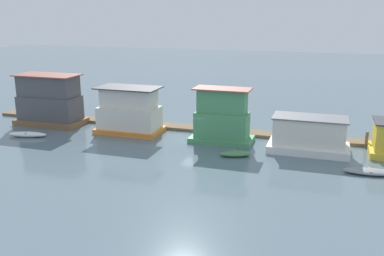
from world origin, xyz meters
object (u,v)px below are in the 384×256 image
object	(u,v)px
dinghy_green	(235,154)
houseboat_green	(222,119)
dinghy_grey	(370,172)
houseboat_brown	(50,101)
houseboat_white	(309,136)
mooring_post_near_left	(367,140)
dinghy_white	(28,134)
houseboat_orange	(129,112)

from	to	relation	value
dinghy_green	houseboat_green	bearing A→B (deg)	119.68
dinghy_green	dinghy_grey	bearing A→B (deg)	-4.92
houseboat_brown	dinghy_green	bearing A→B (deg)	-11.55
houseboat_brown	houseboat_white	world-z (taller)	houseboat_brown
dinghy_grey	dinghy_green	bearing A→B (deg)	175.08
houseboat_brown	mooring_post_near_left	bearing A→B (deg)	2.52
dinghy_green	dinghy_grey	distance (m)	11.00
dinghy_white	houseboat_green	bearing A→B (deg)	13.03
dinghy_white	houseboat_brown	bearing A→B (deg)	98.65
dinghy_green	dinghy_grey	xyz separation A→B (m)	(10.95, -0.94, -0.03)
houseboat_green	houseboat_white	size ratio (longest dim) A/B	0.84
houseboat_white	houseboat_brown	bearing A→B (deg)	177.65
houseboat_white	dinghy_grey	world-z (taller)	houseboat_white
houseboat_orange	dinghy_grey	size ratio (longest dim) A/B	1.62
dinghy_white	dinghy_green	size ratio (longest dim) A/B	1.38
dinghy_green	houseboat_white	bearing A→B (deg)	29.32
houseboat_orange	houseboat_white	size ratio (longest dim) A/B	0.94
mooring_post_near_left	houseboat_green	bearing A→B (deg)	-171.09
houseboat_orange	dinghy_green	xyz separation A→B (m)	(12.24, -4.20, -1.95)
houseboat_brown	houseboat_white	size ratio (longest dim) A/B	1.05
houseboat_white	dinghy_grey	size ratio (longest dim) A/B	1.72
houseboat_white	dinghy_grey	bearing A→B (deg)	-41.12
houseboat_orange	houseboat_green	xyz separation A→B (m)	(10.01, -0.29, 0.15)
houseboat_green	dinghy_grey	size ratio (longest dim) A/B	1.45
dinghy_grey	houseboat_orange	bearing A→B (deg)	167.49
dinghy_grey	dinghy_white	bearing A→B (deg)	179.27
houseboat_green	dinghy_white	xyz separation A→B (m)	(-19.19, -4.44, -2.07)
houseboat_brown	houseboat_green	size ratio (longest dim) A/B	1.24
houseboat_white	houseboat_orange	bearing A→B (deg)	177.40
houseboat_white	dinghy_white	distance (m)	27.73
houseboat_white	dinghy_green	world-z (taller)	houseboat_white
houseboat_green	dinghy_grey	xyz separation A→B (m)	(13.18, -4.85, -2.13)
dinghy_grey	houseboat_brown	bearing A→B (deg)	170.62
houseboat_white	houseboat_green	bearing A→B (deg)	176.29
houseboat_brown	houseboat_orange	xyz separation A→B (m)	(9.95, -0.33, -0.45)
houseboat_orange	houseboat_white	bearing A→B (deg)	-2.60
dinghy_grey	mooring_post_near_left	world-z (taller)	mooring_post_near_left
dinghy_white	mooring_post_near_left	distance (m)	33.19
houseboat_green	houseboat_white	world-z (taller)	houseboat_green
houseboat_brown	dinghy_grey	distance (m)	33.68
houseboat_green	houseboat_white	distance (m)	8.29
dinghy_grey	mooring_post_near_left	distance (m)	6.97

